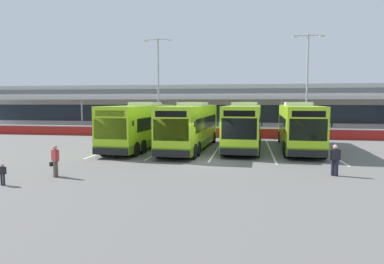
{
  "coord_description": "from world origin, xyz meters",
  "views": [
    {
      "loc": [
        2.46,
        -21.75,
        3.83
      ],
      "look_at": [
        -1.62,
        3.0,
        1.6
      ],
      "focal_mm": 32.14,
      "sensor_mm": 36.0,
      "label": 1
    }
  ],
  "objects_px": {
    "lamp_post_west": "(158,80)",
    "coach_bus_right_centre": "(298,127)",
    "pedestrian_child": "(3,174)",
    "lamp_post_centre": "(307,79)",
    "pedestrian_with_handbag": "(55,160)",
    "coach_bus_centre": "(244,126)",
    "coach_bus_leftmost": "(142,126)",
    "pedestrian_near_bin": "(335,159)",
    "coach_bus_left_centre": "(191,127)"
  },
  "relations": [
    {
      "from": "coach_bus_centre",
      "to": "pedestrian_near_bin",
      "type": "distance_m",
      "value": 11.19
    },
    {
      "from": "coach_bus_left_centre",
      "to": "lamp_post_centre",
      "type": "bearing_deg",
      "value": 47.59
    },
    {
      "from": "lamp_post_west",
      "to": "coach_bus_right_centre",
      "type": "bearing_deg",
      "value": -35.39
    },
    {
      "from": "coach_bus_leftmost",
      "to": "pedestrian_near_bin",
      "type": "xyz_separation_m",
      "value": [
        13.15,
        -8.83,
        -0.91
      ]
    },
    {
      "from": "coach_bus_centre",
      "to": "coach_bus_left_centre",
      "type": "bearing_deg",
      "value": -160.26
    },
    {
      "from": "coach_bus_left_centre",
      "to": "coach_bus_centre",
      "type": "relative_size",
      "value": 1.0
    },
    {
      "from": "lamp_post_west",
      "to": "pedestrian_near_bin",
      "type": "bearing_deg",
      "value": -53.81
    },
    {
      "from": "pedestrian_with_handbag",
      "to": "lamp_post_centre",
      "type": "relative_size",
      "value": 0.15
    },
    {
      "from": "coach_bus_centre",
      "to": "coach_bus_right_centre",
      "type": "relative_size",
      "value": 1.0
    },
    {
      "from": "pedestrian_child",
      "to": "pedestrian_near_bin",
      "type": "distance_m",
      "value": 16.19
    },
    {
      "from": "coach_bus_left_centre",
      "to": "pedestrian_child",
      "type": "distance_m",
      "value": 14.75
    },
    {
      "from": "lamp_post_west",
      "to": "lamp_post_centre",
      "type": "bearing_deg",
      "value": 0.67
    },
    {
      "from": "coach_bus_centre",
      "to": "pedestrian_child",
      "type": "distance_m",
      "value": 18.23
    },
    {
      "from": "pedestrian_near_bin",
      "to": "lamp_post_west",
      "type": "bearing_deg",
      "value": 126.19
    },
    {
      "from": "lamp_post_west",
      "to": "coach_bus_left_centre",
      "type": "bearing_deg",
      "value": -63.67
    },
    {
      "from": "pedestrian_child",
      "to": "lamp_post_centre",
      "type": "bearing_deg",
      "value": 55.33
    },
    {
      "from": "pedestrian_child",
      "to": "lamp_post_west",
      "type": "height_order",
      "value": "lamp_post_west"
    },
    {
      "from": "coach_bus_right_centre",
      "to": "lamp_post_centre",
      "type": "xyz_separation_m",
      "value": [
        2.2,
        10.32,
        4.5
      ]
    },
    {
      "from": "pedestrian_with_handbag",
      "to": "lamp_post_west",
      "type": "distance_m",
      "value": 23.34
    },
    {
      "from": "coach_bus_leftmost",
      "to": "pedestrian_near_bin",
      "type": "relative_size",
      "value": 7.56
    },
    {
      "from": "coach_bus_leftmost",
      "to": "pedestrian_child",
      "type": "height_order",
      "value": "coach_bus_leftmost"
    },
    {
      "from": "pedestrian_with_handbag",
      "to": "pedestrian_near_bin",
      "type": "distance_m",
      "value": 14.35
    },
    {
      "from": "lamp_post_centre",
      "to": "pedestrian_near_bin",
      "type": "bearing_deg",
      "value": -94.89
    },
    {
      "from": "coach_bus_left_centre",
      "to": "lamp_post_west",
      "type": "xyz_separation_m",
      "value": [
        -5.72,
        11.56,
        4.5
      ]
    },
    {
      "from": "lamp_post_west",
      "to": "pedestrian_with_handbag",
      "type": "bearing_deg",
      "value": -88.47
    },
    {
      "from": "pedestrian_with_handbag",
      "to": "pedestrian_near_bin",
      "type": "relative_size",
      "value": 1.0
    },
    {
      "from": "coach_bus_leftmost",
      "to": "coach_bus_centre",
      "type": "height_order",
      "value": "same"
    },
    {
      "from": "pedestrian_near_bin",
      "to": "lamp_post_centre",
      "type": "relative_size",
      "value": 0.15
    },
    {
      "from": "coach_bus_centre",
      "to": "lamp_post_west",
      "type": "relative_size",
      "value": 1.11
    },
    {
      "from": "coach_bus_left_centre",
      "to": "pedestrian_near_bin",
      "type": "relative_size",
      "value": 7.56
    },
    {
      "from": "coach_bus_left_centre",
      "to": "coach_bus_right_centre",
      "type": "xyz_separation_m",
      "value": [
        8.54,
        1.43,
        0.0
      ]
    },
    {
      "from": "coach_bus_right_centre",
      "to": "pedestrian_child",
      "type": "bearing_deg",
      "value": -135.84
    },
    {
      "from": "coach_bus_leftmost",
      "to": "lamp_post_centre",
      "type": "distance_m",
      "value": 19.33
    },
    {
      "from": "pedestrian_child",
      "to": "pedestrian_with_handbag",
      "type": "bearing_deg",
      "value": 55.81
    },
    {
      "from": "lamp_post_centre",
      "to": "pedestrian_with_handbag",
      "type": "bearing_deg",
      "value": -124.71
    },
    {
      "from": "lamp_post_centre",
      "to": "lamp_post_west",
      "type": "bearing_deg",
      "value": -179.33
    },
    {
      "from": "coach_bus_centre",
      "to": "coach_bus_right_centre",
      "type": "height_order",
      "value": "same"
    },
    {
      "from": "pedestrian_with_handbag",
      "to": "lamp_post_centre",
      "type": "bearing_deg",
      "value": 55.29
    },
    {
      "from": "coach_bus_right_centre",
      "to": "pedestrian_child",
      "type": "distance_m",
      "value": 21.01
    },
    {
      "from": "lamp_post_west",
      "to": "lamp_post_centre",
      "type": "height_order",
      "value": "same"
    },
    {
      "from": "pedestrian_with_handbag",
      "to": "pedestrian_child",
      "type": "height_order",
      "value": "pedestrian_with_handbag"
    },
    {
      "from": "coach_bus_left_centre",
      "to": "pedestrian_near_bin",
      "type": "bearing_deg",
      "value": -43.57
    },
    {
      "from": "coach_bus_centre",
      "to": "pedestrian_near_bin",
      "type": "xyz_separation_m",
      "value": [
        4.79,
        -10.07,
        -0.91
      ]
    },
    {
      "from": "lamp_post_west",
      "to": "coach_bus_centre",
      "type": "bearing_deg",
      "value": -45.34
    },
    {
      "from": "coach_bus_centre",
      "to": "lamp_post_centre",
      "type": "relative_size",
      "value": 1.11
    },
    {
      "from": "coach_bus_left_centre",
      "to": "lamp_post_centre",
      "type": "distance_m",
      "value": 16.55
    },
    {
      "from": "coach_bus_left_centre",
      "to": "coach_bus_leftmost",
      "type": "bearing_deg",
      "value": 176.23
    },
    {
      "from": "pedestrian_with_handbag",
      "to": "pedestrian_child",
      "type": "relative_size",
      "value": 1.61
    },
    {
      "from": "pedestrian_near_bin",
      "to": "lamp_post_west",
      "type": "xyz_separation_m",
      "value": [
        -14.72,
        20.12,
        5.42
      ]
    },
    {
      "from": "coach_bus_left_centre",
      "to": "pedestrian_near_bin",
      "type": "xyz_separation_m",
      "value": [
        9.0,
        -8.56,
        -0.91
      ]
    }
  ]
}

